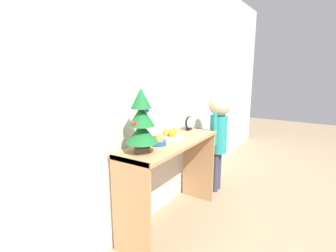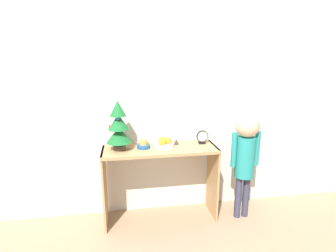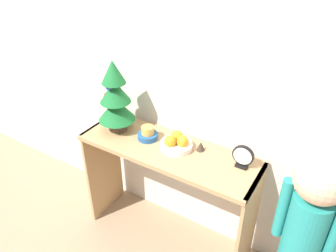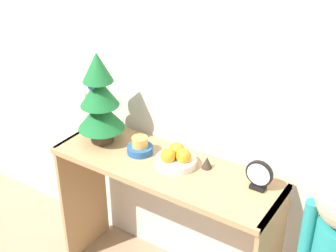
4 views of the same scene
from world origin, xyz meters
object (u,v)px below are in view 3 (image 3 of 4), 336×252
at_px(mini_tree, 115,98).
at_px(desk_clock, 243,157).
at_px(figurine, 201,146).
at_px(child_figure, 309,218).
at_px(fruit_bowl, 176,143).
at_px(singing_bowl, 148,134).

bearing_deg(mini_tree, desk_clock, 3.43).
height_order(mini_tree, figurine, mini_tree).
xyz_separation_m(desk_clock, child_figure, (0.42, -0.17, -0.10)).
height_order(fruit_bowl, desk_clock, desk_clock).
height_order(fruit_bowl, child_figure, child_figure).
height_order(fruit_bowl, figurine, fruit_bowl).
relative_size(fruit_bowl, figurine, 3.28).
bearing_deg(figurine, singing_bowl, -169.66).
bearing_deg(mini_tree, singing_bowl, 2.89).
bearing_deg(child_figure, singing_bowl, 172.76).
bearing_deg(mini_tree, fruit_bowl, 2.32).
bearing_deg(desk_clock, figurine, 174.95).
relative_size(mini_tree, child_figure, 0.43).
height_order(singing_bowl, desk_clock, desk_clock).
bearing_deg(figurine, fruit_bowl, -157.48).
height_order(figurine, child_figure, child_figure).
bearing_deg(child_figure, desk_clock, 157.41).
distance_m(mini_tree, child_figure, 1.32).
distance_m(mini_tree, fruit_bowl, 0.50).
relative_size(fruit_bowl, desk_clock, 1.39).
bearing_deg(fruit_bowl, child_figure, -9.49).
xyz_separation_m(singing_bowl, figurine, (0.35, 0.06, -0.00)).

